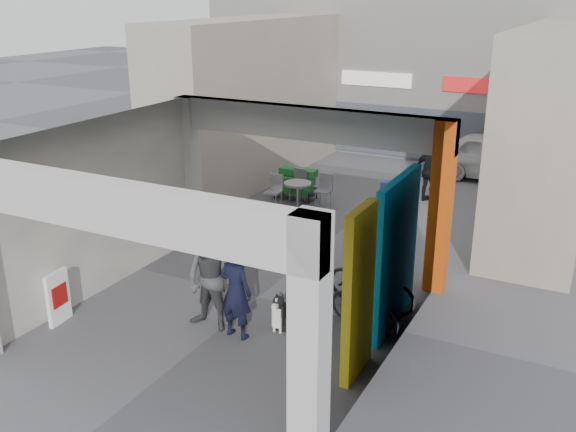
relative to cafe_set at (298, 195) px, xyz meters
The scene contains 21 objects.
ground 5.77m from the cafe_set, 71.38° to the right, with size 90.00×90.00×0.00m, color #59595E.
arcade_canopy 7.00m from the cafe_set, 69.25° to the right, with size 6.40×6.45×6.40m.
far_building 9.46m from the cafe_set, 77.84° to the left, with size 18.00×4.08×8.00m.
plaza_bldg_left 3.99m from the cafe_set, 142.51° to the left, with size 2.00×9.00×5.00m, color #A79A8A.
plaza_bldg_right 7.00m from the cafe_set, 17.84° to the left, with size 2.00×9.00×5.00m, color #A79A8A.
bollard_left 3.16m from the cafe_set, 84.24° to the right, with size 0.09×0.09×0.88m, color gray.
bollard_center 3.49m from the cafe_set, 55.92° to the right, with size 0.09×0.09×0.90m, color gray.
bollard_right 4.62m from the cafe_set, 41.72° to the right, with size 0.09×0.09×0.93m, color gray.
advert_board_near 8.07m from the cafe_set, 96.45° to the right, with size 0.15×0.56×1.00m.
advert_board_far 3.93m from the cafe_set, 103.32° to the right, with size 0.15×0.56×1.00m.
cafe_set is the anchor object (origin of this frame).
produce_stand 0.72m from the cafe_set, 122.49° to the left, with size 1.33×0.72×0.87m.
crate_stack 2.71m from the cafe_set, 39.86° to the left, with size 0.51×0.43×0.56m.
border_collie 6.98m from the cafe_set, 66.17° to the right, with size 0.27×0.52×0.72m.
man_with_dog 7.32m from the cafe_set, 72.12° to the right, with size 0.63×0.41×1.72m, color black.
man_back_turned 7.15m from the cafe_set, 76.29° to the right, with size 0.92×0.72×1.90m, color #434345.
man_elderly 5.41m from the cafe_set, 45.77° to the right, with size 0.73×0.47×1.49m, color #51709D.
man_crates 3.85m from the cafe_set, 34.03° to the left, with size 1.06×0.44×1.80m, color black.
bicycle_front 6.21m from the cafe_set, 50.48° to the right, with size 0.66×1.88×0.99m, color black.
bicycle_rear 7.03m from the cafe_set, 53.90° to the right, with size 0.43×1.51×0.91m, color black.
white_van 7.02m from the cafe_set, 49.80° to the left, with size 1.77×4.39×1.50m, color silver.
Camera 1 is at (5.80, -9.98, 5.79)m, focal length 40.00 mm.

